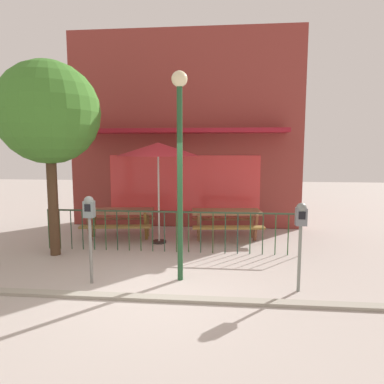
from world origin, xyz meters
The scene contains 11 objects.
ground centered at (0.00, 0.00, 0.00)m, with size 40.00×40.00×0.00m, color #AEA39B.
pub_storefront centered at (0.00, 5.04, 2.93)m, with size 7.06×1.32×5.91m.
patio_fence_front centered at (0.00, 2.16, 0.66)m, with size 5.95×0.04×0.97m.
picnic_table_left centered at (-1.56, 3.27, 0.61)m, with size 1.95×1.57×0.79m.
picnic_table_right centered at (1.30, 3.45, 0.61)m, with size 1.93×1.54×0.79m.
patio_umbrella centered at (-0.41, 2.92, 2.37)m, with size 2.05×2.05×2.55m.
parking_meter_near centered at (-1.11, 0.15, 1.22)m, with size 0.18×0.17×1.58m.
parking_meter_far centered at (2.51, 0.15, 1.17)m, with size 0.18×0.17×1.51m.
street_tree centered at (-2.58, 1.70, 3.15)m, with size 2.21×2.21×4.28m.
street_lamp centered at (0.45, 0.47, 2.45)m, with size 0.28×0.28×3.73m.
curb_edge centered at (0.00, -0.43, 0.00)m, with size 9.88×0.20×0.11m, color #9B9586.
Camera 1 is at (1.25, -5.63, 2.40)m, focal length 32.48 mm.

